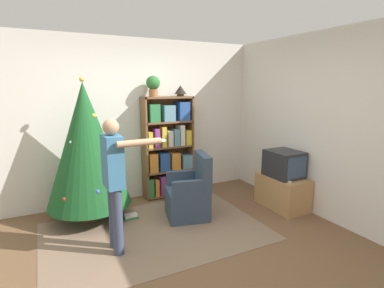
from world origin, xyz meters
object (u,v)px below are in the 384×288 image
(television, at_px, (284,164))
(armchair, at_px, (190,195))
(standing_person, at_px, (114,176))
(potted_plant, at_px, (153,85))
(bookshelf, at_px, (168,150))
(table_lamp, at_px, (180,90))
(christmas_tree, at_px, (87,145))

(television, bearing_deg, armchair, 166.44)
(standing_person, height_order, potted_plant, potted_plant)
(armchair, bearing_deg, potted_plant, -156.28)
(television, height_order, armchair, armchair)
(television, xyz_separation_m, potted_plant, (-1.60, 1.30, 1.18))
(television, distance_m, armchair, 1.51)
(bookshelf, distance_m, table_lamp, 1.02)
(potted_plant, height_order, table_lamp, potted_plant)
(bookshelf, relative_size, standing_person, 1.11)
(christmas_tree, bearing_deg, table_lamp, 13.11)
(christmas_tree, xyz_separation_m, table_lamp, (1.58, 0.37, 0.72))
(bookshelf, height_order, potted_plant, potted_plant)
(standing_person, bearing_deg, bookshelf, 136.80)
(bookshelf, xyz_separation_m, armchair, (-0.07, -0.94, -0.47))
(potted_plant, relative_size, table_lamp, 1.64)
(television, height_order, standing_person, standing_person)
(potted_plant, bearing_deg, table_lamp, -0.00)
(armchair, height_order, standing_person, standing_person)
(television, height_order, christmas_tree, christmas_tree)
(television, distance_m, christmas_tree, 2.88)
(television, relative_size, table_lamp, 2.56)
(television, xyz_separation_m, standing_person, (-2.56, -0.09, 0.20))
(christmas_tree, relative_size, potted_plant, 6.01)
(bookshelf, distance_m, potted_plant, 1.10)
(bookshelf, xyz_separation_m, standing_person, (-1.20, -1.37, 0.10))
(bookshelf, height_order, christmas_tree, christmas_tree)
(christmas_tree, xyz_separation_m, armchair, (1.28, -0.58, -0.74))
(standing_person, xyz_separation_m, table_lamp, (1.44, 1.38, 0.89))
(bookshelf, distance_m, television, 1.87)
(bookshelf, bearing_deg, table_lamp, 1.88)
(potted_plant, bearing_deg, television, -39.05)
(television, bearing_deg, bookshelf, 136.53)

